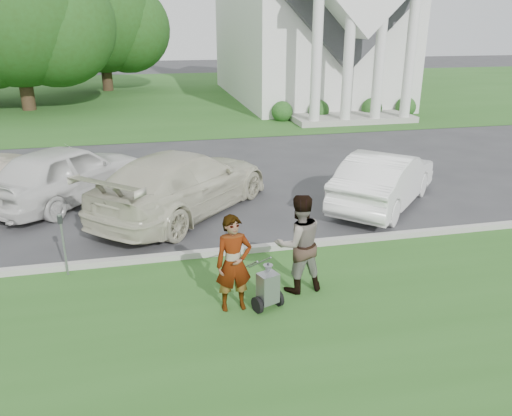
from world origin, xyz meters
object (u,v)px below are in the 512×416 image
object	(u,v)px
striping_cart	(267,289)
car_b	(67,173)
tree_back	(101,23)
person_right	(299,244)
church	(306,3)
person_left	(234,264)
car_d	(384,179)
tree_left	(15,16)
parking_meter_near	(63,238)
car_c	(183,183)

from	to	relation	value
striping_cart	car_b	world-z (taller)	car_b
tree_back	person_right	world-z (taller)	tree_back
church	person_left	bearing A→B (deg)	-110.21
church	person_right	world-z (taller)	church
car_d	person_left	bearing A→B (deg)	85.44
tree_left	car_b	distance (m)	18.03
tree_back	car_d	distance (m)	28.91
church	tree_back	size ratio (longest dim) A/B	2.51
person_right	parking_meter_near	size ratio (longest dim) A/B	1.45
tree_back	person_right	distance (m)	31.90
tree_left	person_right	world-z (taller)	tree_left
tree_left	person_left	size ratio (longest dim) A/B	6.00
person_left	car_c	size ratio (longest dim) A/B	0.31
car_b	church	bearing A→B (deg)	-86.20
striping_cart	person_right	world-z (taller)	person_right
church	tree_back	xyz separation A→B (m)	(-13.01, 6.87, -1.21)
striping_cart	person_right	size ratio (longest dim) A/B	0.57
tree_back	car_b	xyz separation A→B (m)	(0.29, -24.98, -3.89)
tree_back	car_d	xyz separation A→B (m)	(8.91, -27.22, -3.97)
person_right	car_d	xyz separation A→B (m)	(3.72, 4.03, -0.20)
tree_left	person_right	xyz separation A→B (m)	(9.19, -23.25, -4.15)
person_left	car_c	xyz separation A→B (m)	(-0.46, 5.05, -0.05)
church	tree_back	world-z (taller)	church
person_left	tree_back	bearing A→B (deg)	94.65
car_b	tree_left	bearing A→B (deg)	-36.93
person_right	car_d	size ratio (longest dim) A/B	0.42
person_left	car_b	bearing A→B (deg)	116.03
person_right	tree_left	bearing A→B (deg)	-75.13
tree_left	parking_meter_near	size ratio (longest dim) A/B	8.01
tree_left	person_left	xyz separation A→B (m)	(7.89, -23.65, -4.22)
church	parking_meter_near	world-z (taller)	church
church	car_d	world-z (taller)	church
tree_left	parking_meter_near	world-z (taller)	tree_left
person_left	person_right	distance (m)	1.36
tree_back	striping_cart	xyz separation A→B (m)	(4.47, -31.79, -4.32)
car_d	parking_meter_near	bearing A→B (deg)	60.91
person_right	car_b	size ratio (longest dim) A/B	0.39
tree_back	person_left	bearing A→B (deg)	-82.99
striping_cart	person_left	world-z (taller)	person_left
church	person_right	size ratio (longest dim) A/B	12.56
tree_left	car_d	distance (m)	23.56
person_left	parking_meter_near	distance (m)	3.66
tree_left	car_c	distance (m)	20.48
car_b	car_d	xyz separation A→B (m)	(8.62, -2.24, -0.07)
tree_back	person_left	size ratio (longest dim) A/B	5.43
person_right	tree_back	bearing A→B (deg)	-87.27
tree_left	car_c	bearing A→B (deg)	-68.24
car_c	parking_meter_near	bearing A→B (deg)	91.61
tree_back	church	bearing A→B (deg)	-27.85
church	car_b	size ratio (longest dim) A/B	4.92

